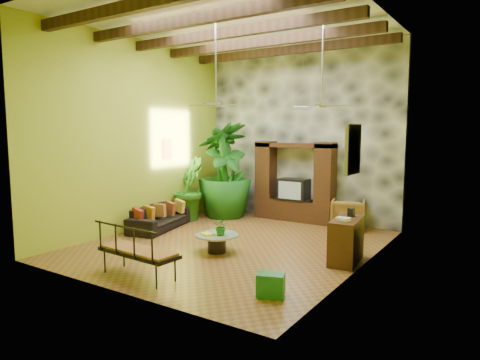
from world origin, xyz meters
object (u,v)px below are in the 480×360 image
Objects in this scene: ceiling_fan_front at (216,95)px; iron_bench at (135,249)px; wicker_armchair at (348,214)px; coffee_table at (217,241)px; side_console at (346,241)px; ceiling_fan_back at (322,96)px; tall_plant_b at (188,189)px; tall_plant_a at (226,179)px; entertainment_center at (294,188)px; green_bin at (271,285)px; sofa at (160,217)px; tall_plant_c at (225,170)px.

ceiling_fan_front is 1.11× the size of iron_bench.
wicker_armchair is at bearing 60.30° from ceiling_fan_front.
side_console is at bearing 18.38° from coffee_table.
iron_bench is at bearing -113.57° from ceiling_fan_back.
ceiling_fan_back is at bearing -4.53° from tall_plant_b.
wicker_armchair is 3.74m from tall_plant_a.
ceiling_fan_front is at bearing -93.24° from entertainment_center.
tall_plant_a reaches higher than entertainment_center.
green_bin is at bearing 80.02° from wicker_armchair.
wicker_armchair is 0.53× the size of iron_bench.
wicker_armchair is at bearing 75.44° from iron_bench.
ceiling_fan_front reaches higher than sofa.
tall_plant_b is (-4.25, 0.34, -2.48)m from ceiling_fan_back.
tall_plant_c is 3.05× the size of coffee_table.
ceiling_fan_back is 0.88× the size of sofa.
tall_plant_a is (-1.72, 2.84, -2.24)m from ceiling_fan_front.
tall_plant_b is 5.52m from side_console.
tall_plant_c is (-3.70, -0.47, 1.04)m from wicker_armchair.
iron_bench is at bearing -166.47° from green_bin.
tall_plant_c reaches higher than tall_plant_b.
iron_bench is (-0.18, -6.01, -0.43)m from entertainment_center.
coffee_table is at bearing -124.12° from sofa.
entertainment_center is 2.74× the size of wicker_armchair.
iron_bench is (0.02, -2.48, -2.87)m from ceiling_fan_front.
entertainment_center reaches higher than wicker_armchair.
ceiling_fan_back is at bearing 126.22° from side_console.
iron_bench is (-1.78, -4.08, -2.87)m from ceiling_fan_back.
ceiling_fan_back is 4.29m from tall_plant_c.
sofa reaches higher than green_bin.
coffee_table is (0.27, -0.37, -3.15)m from ceiling_fan_front.
entertainment_center is 1.29× the size of ceiling_fan_front.
tall_plant_a is (-3.63, -0.49, 0.77)m from wicker_armchair.
sofa is 5.05m from wicker_armchair.
ceiling_fan_front reaches higher than tall_plant_a.
entertainment_center reaches higher than side_console.
ceiling_fan_front is at bearing 126.27° from coffee_table.
coffee_table is (2.72, -2.31, -0.67)m from tall_plant_b.
sofa is at bearing -130.76° from entertainment_center.
ceiling_fan_back reaches higher than coffee_table.
tall_plant_b is (-2.45, 1.94, -2.48)m from ceiling_fan_front.
ceiling_fan_back is 0.65× the size of tall_plant_c.
entertainment_center reaches higher than tall_plant_b.
wicker_armchair is (4.24, 2.74, 0.09)m from sofa.
tall_plant_a reaches higher than iron_bench.
coffee_table is (-1.53, -1.97, -3.15)m from ceiling_fan_back.
coffee_table reaches higher than green_bin.
tall_plant_a is at bearing -28.93° from sofa.
side_console is at bearing -46.74° from ceiling_fan_back.
coffee_table is at bearing -40.29° from tall_plant_b.
side_console is at bearing -27.30° from tall_plant_a.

